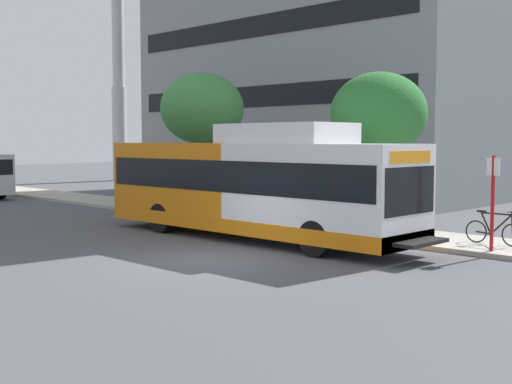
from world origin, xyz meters
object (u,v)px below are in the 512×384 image
transit_bus (253,186)px  bus_stop_sign_pole (493,196)px  bicycle_parked (494,230)px  street_tree_mid_block (202,109)px  street_tree_near_stop (379,113)px

transit_bus → bus_stop_sign_pole: size_ratio=4.71×
bus_stop_sign_pole → bicycle_parked: (1.13, 0.45, -1.09)m
bus_stop_sign_pole → transit_bus: bearing=108.7°
bus_stop_sign_pole → bicycle_parked: 1.63m
transit_bus → street_tree_mid_block: 8.71m
bus_stop_sign_pole → street_tree_mid_block: bearing=82.8°
transit_bus → bus_stop_sign_pole: bearing=-71.3°
bus_stop_sign_pole → street_tree_near_stop: 5.77m
transit_bus → street_tree_near_stop: bearing=-24.9°
bicycle_parked → street_tree_mid_block: bearing=87.3°
street_tree_mid_block → bicycle_parked: bearing=-92.7°
street_tree_near_stop → bicycle_parked: bearing=-98.6°
bicycle_parked → street_tree_near_stop: size_ratio=0.33×
street_tree_near_stop → street_tree_mid_block: (-0.03, 9.07, 0.45)m
transit_bus → street_tree_mid_block: bearing=60.2°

